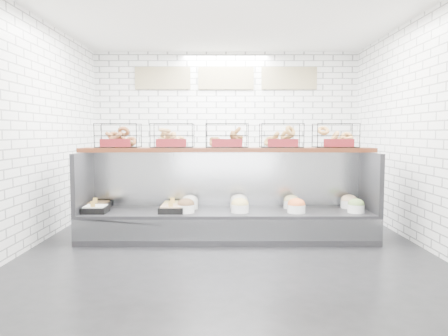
{
  "coord_description": "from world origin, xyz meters",
  "views": [
    {
      "loc": [
        -0.05,
        -5.65,
        1.47
      ],
      "look_at": [
        -0.04,
        0.45,
        0.97
      ],
      "focal_mm": 35.0,
      "sensor_mm": 36.0,
      "label": 1
    }
  ],
  "objects": [
    {
      "name": "bagel_shelf",
      "position": [
        0.0,
        0.52,
        1.38
      ],
      "size": [
        4.1,
        0.5,
        0.4
      ],
      "color": "#461D0F",
      "rests_on": "display_case"
    },
    {
      "name": "room_shell",
      "position": [
        0.0,
        0.6,
        2.06
      ],
      "size": [
        5.02,
        5.51,
        3.01
      ],
      "color": "white",
      "rests_on": "ground"
    },
    {
      "name": "prep_counter",
      "position": [
        -0.01,
        2.43,
        0.47
      ],
      "size": [
        4.0,
        0.6,
        1.2
      ],
      "color": "#93969B",
      "rests_on": "ground"
    },
    {
      "name": "ground",
      "position": [
        0.0,
        0.0,
        0.0
      ],
      "size": [
        5.5,
        5.5,
        0.0
      ],
      "primitive_type": "plane",
      "color": "black",
      "rests_on": "ground"
    },
    {
      "name": "display_case",
      "position": [
        0.0,
        0.35,
        0.33
      ],
      "size": [
        4.0,
        0.9,
        1.2
      ],
      "color": "black",
      "rests_on": "ground"
    }
  ]
}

